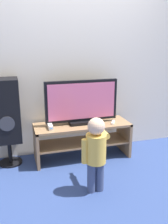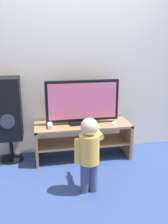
% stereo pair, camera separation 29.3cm
% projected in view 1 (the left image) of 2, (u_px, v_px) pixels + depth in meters
% --- Properties ---
extents(ground_plane, '(16.00, 16.00, 0.00)m').
position_uv_depth(ground_plane, '(87.00, 164.00, 3.25)').
color(ground_plane, navy).
extents(wall_back, '(10.00, 0.06, 2.60)m').
position_uv_depth(wall_back, '(76.00, 60.00, 3.37)').
color(wall_back, silver).
rests_on(wall_back, ground_plane).
extents(tv_stand, '(1.27, 0.45, 0.48)m').
position_uv_depth(tv_stand, '(82.00, 135.00, 3.37)').
color(tv_stand, '#93704C').
rests_on(tv_stand, ground_plane).
extents(television, '(0.97, 0.20, 0.58)m').
position_uv_depth(television, '(82.00, 103.00, 3.26)').
color(television, black).
rests_on(television, tv_stand).
extents(game_console, '(0.06, 0.20, 0.05)m').
position_uv_depth(game_console, '(50.00, 126.00, 3.16)').
color(game_console, white).
rests_on(game_console, tv_stand).
extents(remote_primary, '(0.10, 0.13, 0.03)m').
position_uv_depth(remote_primary, '(113.00, 122.00, 3.35)').
color(remote_primary, white).
rests_on(remote_primary, tv_stand).
extents(remote_secondary, '(0.09, 0.13, 0.03)m').
position_uv_depth(remote_secondary, '(92.00, 125.00, 3.24)').
color(remote_secondary, white).
rests_on(remote_secondary, tv_stand).
extents(child, '(0.31, 0.47, 0.82)m').
position_uv_depth(child, '(96.00, 149.00, 2.56)').
color(child, '#3F4C72').
rests_on(child, ground_plane).
extents(speaker_tower, '(0.33, 0.34, 1.11)m').
position_uv_depth(speaker_tower, '(6.00, 112.00, 3.09)').
color(speaker_tower, black).
rests_on(speaker_tower, ground_plane).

